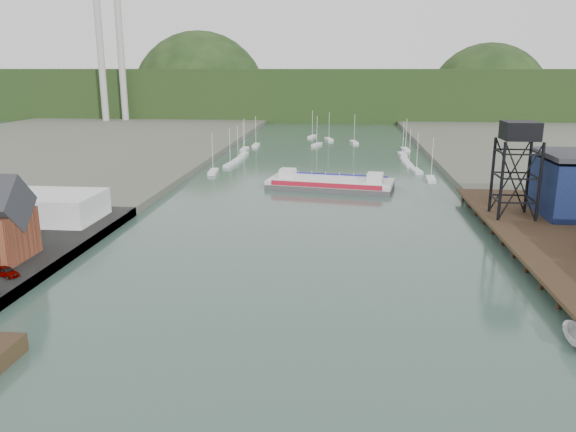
# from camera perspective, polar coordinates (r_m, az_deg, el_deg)

# --- Properties ---
(ground) EXTENTS (600.00, 600.00, 0.00)m
(ground) POSITION_cam_1_polar(r_m,az_deg,el_deg) (46.71, -3.02, -19.98)
(ground) COLOR #304B42
(ground) RESTS_ON ground
(east_pier) EXTENTS (14.00, 70.00, 2.45)m
(east_pier) POSITION_cam_1_polar(r_m,az_deg,el_deg) (91.87, 25.08, -2.24)
(east_pier) COLOR black
(east_pier) RESTS_ON ground
(white_shed) EXTENTS (18.00, 12.00, 4.50)m
(white_shed) POSITION_cam_1_polar(r_m,az_deg,el_deg) (103.67, -23.43, 0.88)
(white_shed) COLOR silver
(white_shed) RESTS_ON west_quay
(lift_tower) EXTENTS (6.50, 6.50, 16.00)m
(lift_tower) POSITION_cam_1_polar(r_m,az_deg,el_deg) (100.76, 22.47, 7.44)
(lift_tower) COLOR black
(lift_tower) RESTS_ON east_pier
(marina_sailboats) EXTENTS (57.71, 92.65, 0.90)m
(marina_sailboats) POSITION_cam_1_polar(r_m,az_deg,el_deg) (178.40, 3.66, 6.31)
(marina_sailboats) COLOR silver
(marina_sailboats) RESTS_ON ground
(smokestacks) EXTENTS (11.20, 8.20, 60.00)m
(smokestacks) POSITION_cam_1_polar(r_m,az_deg,el_deg) (292.70, -17.50, 14.82)
(smokestacks) COLOR #AEAFA9
(smokestacks) RESTS_ON ground
(distant_hills) EXTENTS (500.00, 120.00, 80.00)m
(distant_hills) POSITION_cam_1_polar(r_m,az_deg,el_deg) (339.78, 4.00, 12.04)
(distant_hills) COLOR black
(distant_hills) RESTS_ON ground
(chain_ferry) EXTENTS (29.57, 15.82, 4.04)m
(chain_ferry) POSITION_cam_1_polar(r_m,az_deg,el_deg) (128.53, 4.33, 3.34)
(chain_ferry) COLOR #474649
(chain_ferry) RESTS_ON ground
(car_west_a) EXTENTS (3.98, 2.91, 1.26)m
(car_west_a) POSITION_cam_1_polar(r_m,az_deg,el_deg) (78.02, -26.69, -5.06)
(car_west_a) COLOR #999999
(car_west_a) RESTS_ON west_quay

